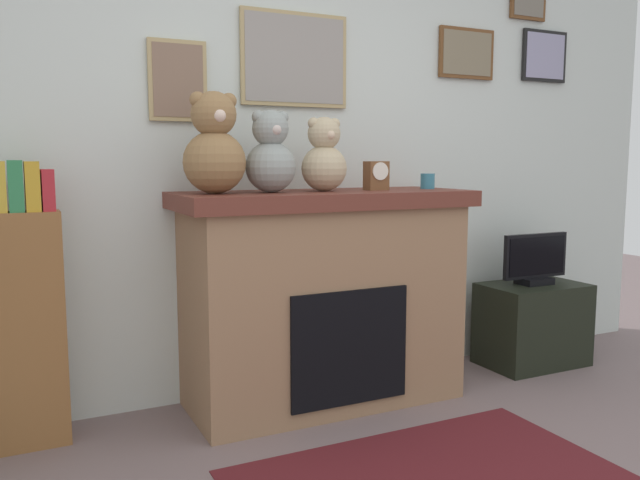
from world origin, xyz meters
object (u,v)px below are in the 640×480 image
at_px(teddy_bear_tan, 214,148).
at_px(mantel_clock, 376,176).
at_px(bookshelf, 8,317).
at_px(teddy_bear_grey, 324,158).
at_px(fireplace, 324,297).
at_px(television, 535,261).
at_px(teddy_bear_brown, 271,156).
at_px(tv_stand, 532,324).
at_px(candle_jar, 428,181).

bearing_deg(teddy_bear_tan, mantel_clock, -0.06).
bearing_deg(bookshelf, teddy_bear_grey, -4.10).
height_order(fireplace, teddy_bear_tan, teddy_bear_tan).
distance_m(bookshelf, television, 2.88).
relative_size(fireplace, teddy_bear_grey, 4.07).
bearing_deg(teddy_bear_brown, fireplace, 3.57).
xyz_separation_m(mantel_clock, teddy_bear_grey, (-0.30, 0.00, 0.09)).
xyz_separation_m(mantel_clock, teddy_bear_brown, (-0.59, 0.00, 0.10)).
bearing_deg(teddy_bear_tan, fireplace, 1.84).
distance_m(tv_stand, mantel_clock, 1.45).
bearing_deg(candle_jar, bookshelf, 177.14).
xyz_separation_m(tv_stand, teddy_bear_tan, (-1.99, -0.00, 1.05)).
bearing_deg(television, teddy_bear_brown, -179.90).
bearing_deg(fireplace, candle_jar, -1.64).
height_order(bookshelf, candle_jar, bookshelf).
xyz_separation_m(tv_stand, teddy_bear_grey, (-1.43, -0.00, 1.01)).
relative_size(bookshelf, tv_stand, 2.01).
height_order(bookshelf, television, bookshelf).
distance_m(teddy_bear_tan, teddy_bear_brown, 0.28).
distance_m(tv_stand, television, 0.39).
xyz_separation_m(fireplace, bookshelf, (-1.46, 0.09, 0.03)).
height_order(mantel_clock, teddy_bear_grey, teddy_bear_grey).
bearing_deg(television, teddy_bear_grey, -179.88).
distance_m(bookshelf, candle_jar, 2.15).
distance_m(tv_stand, candle_jar, 1.20).
xyz_separation_m(candle_jar, teddy_bear_brown, (-0.91, -0.00, 0.13)).
bearing_deg(tv_stand, mantel_clock, -179.74).
relative_size(television, mantel_clock, 3.17).
bearing_deg(teddy_bear_grey, tv_stand, 0.17).
bearing_deg(teddy_bear_grey, television, 0.12).
height_order(fireplace, mantel_clock, mantel_clock).
relative_size(television, candle_jar, 5.68).
bearing_deg(candle_jar, fireplace, 178.36).
relative_size(bookshelf, candle_jar, 15.05).
bearing_deg(mantel_clock, teddy_bear_brown, 179.90).
relative_size(television, teddy_bear_tan, 1.01).
bearing_deg(bookshelf, tv_stand, -1.99).
height_order(bookshelf, teddy_bear_tan, teddy_bear_tan).
height_order(bookshelf, teddy_bear_brown, teddy_bear_brown).
distance_m(bookshelf, teddy_bear_brown, 1.36).
bearing_deg(tv_stand, bookshelf, 178.01).
height_order(tv_stand, television, television).
xyz_separation_m(teddy_bear_tan, teddy_bear_grey, (0.56, 0.00, -0.04)).
height_order(television, candle_jar, candle_jar).
distance_m(fireplace, tv_stand, 1.45).
distance_m(television, teddy_bear_brown, 1.82).
distance_m(candle_jar, teddy_bear_grey, 0.64).
xyz_separation_m(tv_stand, mantel_clock, (-1.13, -0.01, 0.92)).
relative_size(bookshelf, teddy_bear_tan, 2.68).
relative_size(fireplace, teddy_bear_brown, 3.82).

